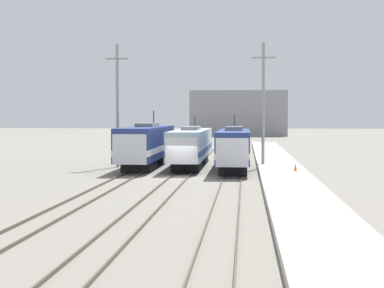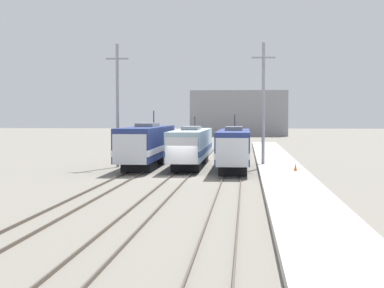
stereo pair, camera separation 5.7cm
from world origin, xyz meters
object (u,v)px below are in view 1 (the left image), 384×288
locomotive_far_left (147,145)px  catenary_tower_left (117,103)px  locomotive_center (191,146)px  catenary_tower_right (263,103)px  traffic_cone (296,167)px  locomotive_far_right (234,148)px

locomotive_far_left → catenary_tower_left: (-2.81, -0.23, 3.99)m
locomotive_center → catenary_tower_left: size_ratio=1.64×
catenary_tower_right → traffic_cone: (2.48, -7.61, -5.45)m
locomotive_far_left → catenary_tower_right: bearing=-1.1°
catenary_tower_left → traffic_cone: bearing=-24.7°
locomotive_center → catenary_tower_right: catenary_tower_right is taller
locomotive_far_left → catenary_tower_left: size_ratio=1.65×
locomotive_far_left → catenary_tower_left: catenary_tower_left is taller
locomotive_far_right → traffic_cone: (5.20, -4.29, -1.33)m
locomotive_far_left → catenary_tower_right: size_ratio=1.65×
catenary_tower_left → catenary_tower_right: bearing=0.0°
locomotive_center → locomotive_far_right: (4.25, -4.26, 0.03)m
catenary_tower_right → traffic_cone: catenary_tower_right is taller
catenary_tower_right → traffic_cone: size_ratio=18.73×
locomotive_far_left → locomotive_center: size_ratio=1.00×
locomotive_far_right → traffic_cone: size_ratio=25.58×
locomotive_far_left → locomotive_center: 4.32m
locomotive_center → traffic_cone: bearing=-42.1°
locomotive_far_right → catenary_tower_left: bearing=163.6°
catenary_tower_left → catenary_tower_right: size_ratio=1.00×
locomotive_far_right → catenary_tower_left: 12.49m
locomotive_far_right → traffic_cone: locomotive_far_right is taller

